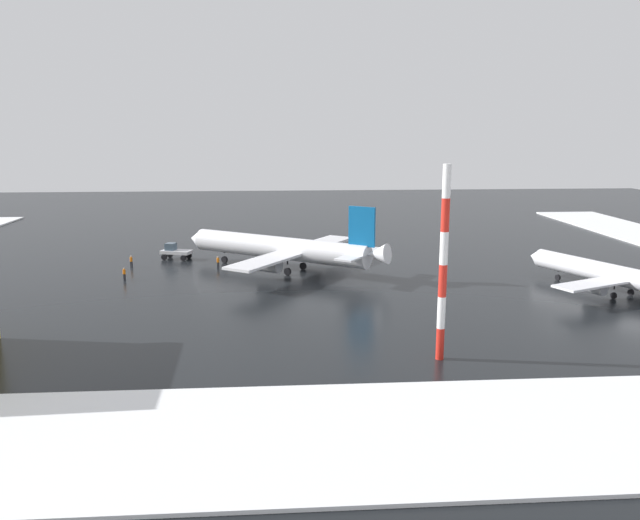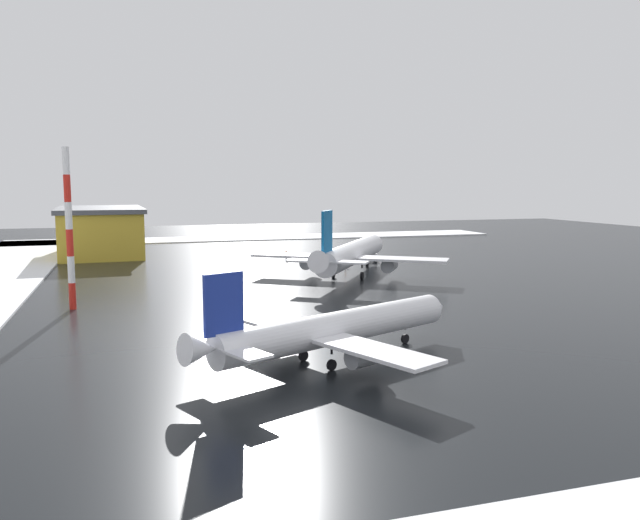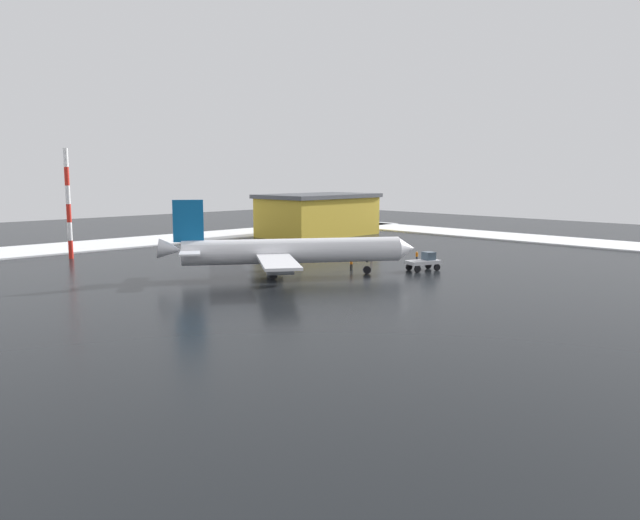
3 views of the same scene
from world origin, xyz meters
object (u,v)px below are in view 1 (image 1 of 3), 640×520
(ground_crew_beside_wing, at_px, (131,261))
(ground_crew_by_nose_gear, at_px, (124,273))
(antenna_mast, at_px, (443,265))
(airplane_parked_portside, at_px, (283,248))
(ground_crew_near_tug, at_px, (218,261))
(pushback_tug, at_px, (175,251))
(airplane_distant_tail, at_px, (613,274))

(ground_crew_beside_wing, height_order, ground_crew_by_nose_gear, same)
(ground_crew_beside_wing, relative_size, antenna_mast, 0.10)
(ground_crew_beside_wing, height_order, antenna_mast, antenna_mast)
(airplane_parked_portside, xyz_separation_m, ground_crew_near_tug, (-9.46, 2.50, -2.30))
(ground_crew_beside_wing, relative_size, ground_crew_by_nose_gear, 1.00)
(pushback_tug, height_order, antenna_mast, antenna_mast)
(airplane_distant_tail, height_order, pushback_tug, airplane_distant_tail)
(airplane_distant_tail, bearing_deg, pushback_tug, 41.82)
(airplane_parked_portside, distance_m, ground_crew_by_nose_gear, 21.79)
(ground_crew_by_nose_gear, bearing_deg, ground_crew_near_tug, -36.29)
(airplane_parked_portside, relative_size, antenna_mast, 1.72)
(airplane_parked_portside, bearing_deg, ground_crew_beside_wing, 23.82)
(pushback_tug, bearing_deg, airplane_distant_tail, 173.17)
(ground_crew_near_tug, bearing_deg, ground_crew_by_nose_gear, -27.02)
(airplane_parked_portside, xyz_separation_m, airplane_distant_tail, (39.70, -15.83, -0.77))
(airplane_parked_portside, height_order, airplane_distant_tail, airplane_parked_portside)
(ground_crew_near_tug, distance_m, antenna_mast, 45.22)
(pushback_tug, xyz_separation_m, antenna_mast, (29.82, -45.38, 7.18))
(ground_crew_by_nose_gear, xyz_separation_m, antenna_mast, (34.39, -31.74, 7.49))
(pushback_tug, distance_m, ground_crew_beside_wing, 7.73)
(pushback_tug, xyz_separation_m, ground_crew_near_tug, (7.23, -6.93, -0.31))
(pushback_tug, relative_size, ground_crew_by_nose_gear, 2.95)
(airplane_distant_tail, height_order, ground_crew_by_nose_gear, airplane_distant_tail)
(pushback_tug, relative_size, ground_crew_near_tug, 2.95)
(airplane_parked_portside, xyz_separation_m, antenna_mast, (13.13, -35.96, 5.19))
(airplane_distant_tail, height_order, antenna_mast, antenna_mast)
(airplane_distant_tail, distance_m, antenna_mast, 33.86)
(ground_crew_by_nose_gear, bearing_deg, airplane_distant_tail, -76.72)
(ground_crew_beside_wing, bearing_deg, antenna_mast, -152.15)
(antenna_mast, bearing_deg, pushback_tug, 123.31)
(pushback_tug, xyz_separation_m, ground_crew_beside_wing, (-5.46, -5.46, -0.31))
(airplane_parked_portside, relative_size, airplane_distant_tail, 1.21)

